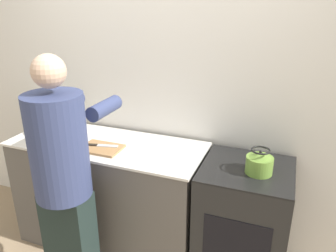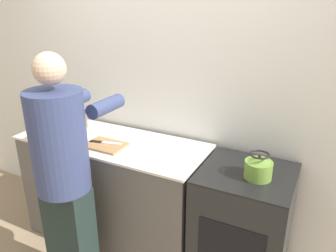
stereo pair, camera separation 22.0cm
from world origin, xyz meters
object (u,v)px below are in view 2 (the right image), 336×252
bowl_prep (53,124)px  canister_jar (79,119)px  person (64,172)px  knife (105,142)px  kettle (258,168)px  oven (242,230)px  cutting_board (105,145)px

bowl_prep → canister_jar: size_ratio=1.19×
person → knife: bearing=90.5°
person → kettle: (1.15, 0.49, 0.08)m
knife → kettle: size_ratio=1.47×
oven → knife: knife is taller
kettle → person: bearing=-156.9°
knife → canister_jar: canister_jar is taller
knife → bowl_prep: bearing=159.5°
person → cutting_board: 0.42m
oven → kettle: 0.54m
oven → bowl_prep: bearing=-179.5°
oven → person: bearing=-153.7°
person → cutting_board: bearing=87.6°
cutting_board → oven: bearing=6.0°
cutting_board → bowl_prep: bearing=171.2°
kettle → canister_jar: 1.59m
oven → canister_jar: canister_jar is taller
person → bowl_prep: bearing=140.0°
oven → kettle: (0.07, -0.04, 0.53)m
knife → cutting_board: bearing=-54.6°
cutting_board → kettle: kettle is taller
cutting_board → person: bearing=-92.4°
person → knife: size_ratio=6.62×
person → kettle: 1.26m
oven → knife: bearing=-175.1°
knife → canister_jar: size_ratio=1.72×
person → oven: bearing=26.3°
person → bowl_prep: (-0.62, 0.52, 0.05)m
person → cutting_board: size_ratio=5.64×
person → kettle: person is taller
oven → canister_jar: bearing=175.8°
oven → cutting_board: size_ratio=3.06×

